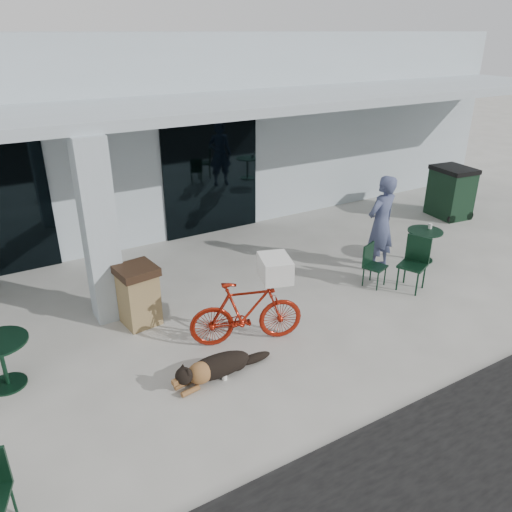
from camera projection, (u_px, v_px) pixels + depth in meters
ground at (251, 357)px, 7.60m from camera, size 80.00×80.00×0.00m
building at (92, 124)px, 13.33m from camera, size 22.00×7.00×4.50m
storefront_glass_right at (211, 178)px, 11.78m from camera, size 2.40×0.06×2.70m
column at (99, 232)px, 8.06m from camera, size 0.50×0.50×3.12m
overhang at (152, 110)px, 9.09m from camera, size 22.00×2.80×0.18m
bicycle at (246, 312)px, 7.76m from camera, size 1.86×1.04×1.08m
laundry_basket at (275, 268)px, 7.55m from camera, size 0.60×0.70×0.35m
dog at (217, 365)px, 7.09m from camera, size 1.22×0.55×0.39m
cup_near_dog at (224, 376)px, 7.09m from camera, size 0.09×0.09×0.10m
cafe_table_near at (3, 363)px, 6.84m from camera, size 0.94×0.94×0.73m
cafe_table_far at (423, 246)px, 10.64m from camera, size 0.94×0.94×0.69m
cafe_chair_far_a at (375, 266)px, 9.55m from camera, size 0.49×0.51×0.83m
cafe_chair_far_b at (413, 265)px, 9.37m from camera, size 0.65×0.63×1.03m
person at (381, 224)px, 10.03m from camera, size 0.79×0.58×1.98m
cup_on_table at (430, 226)px, 10.59m from camera, size 0.10×0.10×0.11m
trash_receptacle at (139, 295)px, 8.27m from camera, size 0.69×0.69×1.05m
wheeled_bin at (451, 192)px, 13.08m from camera, size 0.93×1.12×1.32m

